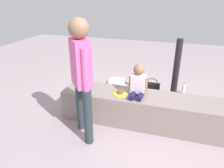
% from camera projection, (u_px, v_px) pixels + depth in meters
% --- Properties ---
extents(ground_plane, '(12.00, 12.00, 0.00)m').
position_uv_depth(ground_plane, '(145.00, 123.00, 3.33)').
color(ground_plane, '#A28E97').
extents(concrete_ledge, '(2.62, 0.54, 0.48)m').
position_uv_depth(concrete_ledge, '(146.00, 110.00, 3.23)').
color(concrete_ledge, gray).
rests_on(concrete_ledge, ground_plane).
extents(child_seated, '(0.28, 0.32, 0.48)m').
position_uv_depth(child_seated, '(138.00, 82.00, 3.08)').
color(child_seated, '#181749').
rests_on(child_seated, concrete_ledge).
extents(adult_standing, '(0.37, 0.40, 1.65)m').
position_uv_depth(adult_standing, '(81.00, 71.00, 2.67)').
color(adult_standing, '#263135').
rests_on(adult_standing, ground_plane).
extents(cake_plate, '(0.22, 0.22, 0.07)m').
position_uv_depth(cake_plate, '(121.00, 93.00, 3.19)').
color(cake_plate, yellow).
rests_on(cake_plate, concrete_ledge).
extents(gift_bag, '(0.23, 0.12, 0.35)m').
position_uv_depth(gift_bag, '(117.00, 95.00, 3.89)').
color(gift_bag, '#59C6B2').
rests_on(gift_bag, ground_plane).
extents(railing_post, '(0.36, 0.36, 1.21)m').
position_uv_depth(railing_post, '(175.00, 80.00, 3.74)').
color(railing_post, black).
rests_on(railing_post, ground_plane).
extents(water_bottle_near_gift, '(0.06, 0.06, 0.24)m').
position_uv_depth(water_bottle_near_gift, '(183.00, 89.00, 4.24)').
color(water_bottle_near_gift, silver).
rests_on(water_bottle_near_gift, ground_plane).
extents(party_cup_red, '(0.09, 0.09, 0.11)m').
position_uv_depth(party_cup_red, '(98.00, 93.00, 4.17)').
color(party_cup_red, red).
rests_on(party_cup_red, ground_plane).
extents(cake_box_white, '(0.33, 0.33, 0.14)m').
position_uv_depth(cake_box_white, '(117.00, 83.00, 4.60)').
color(cake_box_white, white).
rests_on(cake_box_white, ground_plane).
extents(handbag_black_leather, '(0.31, 0.13, 0.36)m').
position_uv_depth(handbag_black_leather, '(152.00, 89.00, 4.18)').
color(handbag_black_leather, black).
rests_on(handbag_black_leather, ground_plane).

